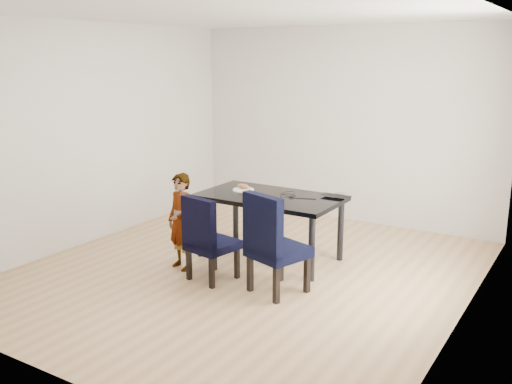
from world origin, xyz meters
The scene contains 14 objects.
floor centered at (0.00, 0.00, -0.01)m, with size 4.50×5.00×0.01m, color tan.
ceiling centered at (0.00, 0.00, 2.71)m, with size 4.50×5.00×0.01m, color white.
wall_back centered at (0.00, 2.50, 1.35)m, with size 4.50×0.01×2.70m, color silver.
wall_front centered at (0.00, -2.50, 1.35)m, with size 4.50×0.01×2.70m, color white.
wall_left centered at (-2.25, 0.00, 1.35)m, with size 0.01×5.00×2.70m, color white.
wall_right centered at (2.25, 0.00, 1.35)m, with size 0.01×5.00×2.70m, color silver.
dining_table centered at (0.00, 0.50, 0.38)m, with size 1.60×0.90×0.75m, color black.
chair_left centered at (-0.18, -0.36, 0.46)m, with size 0.44×0.46×0.91m, color black.
chair_right centered at (0.57, -0.29, 0.51)m, with size 0.49×0.51×1.02m, color black.
child centered at (-0.66, -0.29, 0.53)m, with size 0.39×0.26×1.07m, color red.
plate centered at (-0.39, 0.55, 0.76)m, with size 0.25×0.25×0.01m, color white.
sandwich centered at (-0.40, 0.56, 0.80)m, with size 0.16×0.07×0.06m, color #9A5A37.
laptop centered at (0.68, 0.85, 0.76)m, with size 0.34×0.22×0.03m, color black.
cable_tangle centered at (0.20, 0.53, 0.75)m, with size 0.16×0.16×0.01m, color black.
Camera 1 is at (3.17, -4.92, 2.29)m, focal length 40.00 mm.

